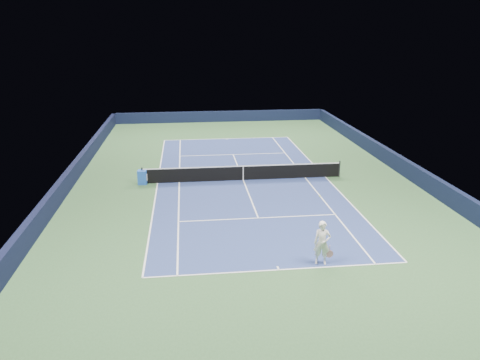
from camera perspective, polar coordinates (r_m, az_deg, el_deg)
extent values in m
plane|color=#2F532D|center=(30.29, 0.39, 0.00)|extent=(40.00, 40.00, 0.00)
cube|color=black|center=(49.33, -2.46, 7.75)|extent=(22.00, 0.35, 1.10)
cube|color=#101732|center=(33.19, 19.29, 1.57)|extent=(0.35, 40.00, 1.10)
cube|color=black|center=(30.79, -20.03, 0.24)|extent=(0.35, 40.00, 1.10)
cube|color=navy|center=(30.29, 0.39, 0.00)|extent=(10.97, 23.77, 0.01)
cube|color=white|center=(41.68, -1.62, 5.07)|extent=(10.97, 0.08, 0.00)
cube|color=white|center=(19.48, 4.75, -10.85)|extent=(10.97, 0.08, 0.00)
cube|color=white|center=(31.41, 10.37, 0.37)|extent=(0.08, 23.77, 0.00)
cube|color=white|center=(30.14, -10.02, -0.37)|extent=(0.08, 23.77, 0.00)
cube|color=white|center=(31.04, 7.95, 0.29)|extent=(0.08, 23.77, 0.00)
cube|color=white|center=(30.08, -7.41, -0.27)|extent=(0.08, 23.77, 0.00)
cube|color=white|center=(36.39, -0.85, 3.13)|extent=(8.23, 0.08, 0.00)
cube|color=white|center=(24.34, 2.24, -4.65)|extent=(8.23, 0.08, 0.00)
cube|color=white|center=(30.29, 0.39, 0.01)|extent=(0.08, 12.80, 0.00)
cube|color=white|center=(41.54, -1.60, 5.02)|extent=(0.08, 0.30, 0.00)
cube|color=white|center=(19.61, 4.67, -10.64)|extent=(0.08, 0.30, 0.00)
cylinder|color=black|center=(30.05, -11.81, 0.52)|extent=(0.10, 0.10, 1.07)
cylinder|color=black|center=(31.53, 12.02, 1.34)|extent=(0.10, 0.10, 1.07)
cube|color=black|center=(30.15, 0.39, 0.82)|extent=(12.80, 0.03, 0.91)
cube|color=white|center=(30.01, 0.39, 1.71)|extent=(12.80, 0.04, 0.06)
cube|color=white|center=(30.15, 0.39, 0.82)|extent=(0.05, 0.04, 0.91)
cube|color=blue|center=(30.04, -11.80, 0.34)|extent=(0.59, 0.55, 0.90)
cube|color=white|center=(30.01, -11.25, 0.36)|extent=(0.04, 0.40, 0.40)
imported|color=white|center=(19.76, 9.98, -7.57)|extent=(0.77, 0.60, 1.89)
cylinder|color=#C680A0|center=(19.92, 10.87, -8.22)|extent=(0.03, 0.03, 0.31)
cylinder|color=black|center=(20.02, 10.83, -8.83)|extent=(0.31, 0.02, 0.31)
cylinder|color=#C78191|center=(20.02, 10.83, -8.83)|extent=(0.34, 0.03, 0.34)
sphere|color=#C0DF2F|center=(20.02, 9.72, -1.96)|extent=(0.07, 0.07, 0.07)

